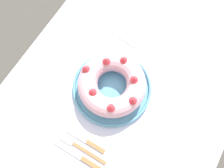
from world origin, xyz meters
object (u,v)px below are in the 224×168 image
Objects in this scene: bundt_cake at (112,84)px; cake_knife at (87,141)px; fork at (79,147)px; serving_knife at (82,158)px; serving_dish at (112,88)px; napkin at (136,31)px.

cake_knife is (-0.24, -0.03, -0.06)m from bundt_cake.
fork is 0.04m from serving_knife.
serving_dish reaches higher than fork.
serving_dish is 0.30m from napkin.
fork is (-0.27, -0.01, -0.06)m from bundt_cake.
serving_knife is 1.26× the size of cake_knife.
cake_knife is (0.06, 0.02, 0.00)m from serving_knife.
serving_dish is 0.30m from serving_knife.
bundt_cake reaches higher than cake_knife.
fork is at bearing 151.20° from cake_knife.
serving_knife is (-0.03, -0.03, 0.00)m from fork.
cake_knife is (-0.24, -0.03, -0.01)m from serving_dish.
bundt_cake is at bearing 4.15° from fork.
serving_dish is 1.80× the size of cake_knife.
serving_dish is 1.20× the size of bundt_cake.
napkin is at bearing 8.24° from serving_dish.
fork is 0.04m from cake_knife.
cake_knife is at bearing -172.64° from napkin.
serving_dish is at bearing 11.29° from serving_knife.
serving_dish is 0.24m from cake_knife.
napkin is (0.54, 0.07, -0.00)m from cake_knife.
bundt_cake is 1.19× the size of serving_knife.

